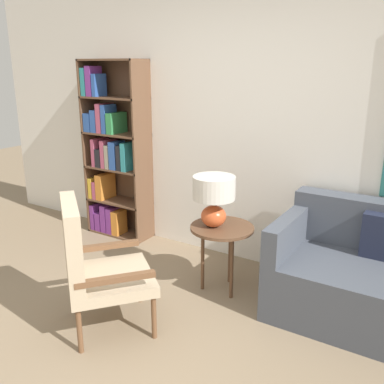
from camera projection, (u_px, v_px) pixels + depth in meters
name	position (u px, v px, depth m)	size (l,w,h in m)	color
ground_plane	(92.00, 375.00, 2.63)	(14.00, 14.00, 0.00)	#847056
wall_back	(245.00, 120.00, 3.87)	(6.40, 0.08, 2.70)	white
bookshelf	(112.00, 156.00, 4.61)	(0.73, 0.30, 1.89)	brown
armchair	(92.00, 261.00, 2.96)	(0.82, 0.82, 0.96)	brown
side_table	(222.00, 234.00, 3.49)	(0.52, 0.52, 0.57)	brown
table_lamp	(214.00, 195.00, 3.40)	(0.34, 0.34, 0.42)	#C65128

